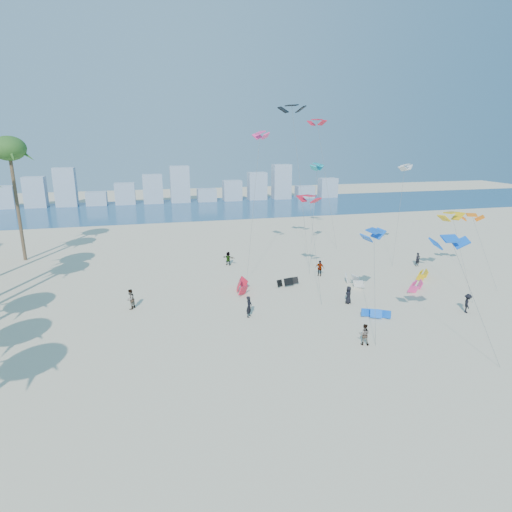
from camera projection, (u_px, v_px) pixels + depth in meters
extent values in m
plane|color=beige|center=(275.00, 414.00, 23.32)|extent=(220.00, 220.00, 0.00)
plane|color=navy|center=(178.00, 209.00, 90.57)|extent=(220.00, 220.00, 0.00)
imported|color=black|center=(249.00, 307.00, 35.81)|extent=(0.74, 0.80, 1.84)
imported|color=gray|center=(364.00, 334.00, 31.00)|extent=(0.97, 0.89, 1.61)
imported|color=black|center=(349.00, 295.00, 38.77)|extent=(0.93, 0.92, 1.63)
imported|color=gray|center=(320.00, 268.00, 46.55)|extent=(1.07, 0.95, 1.74)
imported|color=black|center=(468.00, 303.00, 36.67)|extent=(1.14, 1.26, 1.70)
imported|color=gray|center=(228.00, 258.00, 50.52)|extent=(1.51, 1.26, 1.63)
imported|color=black|center=(418.00, 259.00, 50.07)|extent=(0.63, 0.44, 1.63)
imported|color=gray|center=(130.00, 299.00, 37.48)|extent=(1.03, 1.10, 1.81)
cylinder|color=#595959|center=(375.00, 285.00, 33.11)|extent=(2.54, 5.81, 7.23)
cylinder|color=#595959|center=(315.00, 248.00, 40.07)|extent=(0.63, 5.62, 9.19)
cylinder|color=#595959|center=(462.00, 256.00, 40.71)|extent=(0.84, 5.29, 7.47)
cylinder|color=#595959|center=(254.00, 206.00, 45.60)|extent=(2.79, 5.06, 15.19)
cylinder|color=#595959|center=(314.00, 215.00, 50.52)|extent=(2.20, 4.09, 11.59)
cylinder|color=#595959|center=(484.00, 251.00, 43.97)|extent=(0.81, 5.71, 6.64)
cylinder|color=#595959|center=(301.00, 191.00, 46.51)|extent=(1.27, 3.88, 18.01)
cylinder|color=#595959|center=(399.00, 216.00, 50.29)|extent=(2.33, 2.79, 11.54)
cylinder|color=#595959|center=(475.00, 303.00, 28.27)|extent=(2.40, 3.34, 8.13)
cylinder|color=#595959|center=(327.00, 185.00, 57.03)|extent=(2.25, 3.38, 16.95)
cylinder|color=brown|center=(17.00, 206.00, 51.05)|extent=(0.40, 0.40, 13.45)
ellipsoid|color=#305E21|center=(9.00, 148.00, 49.25)|extent=(3.80, 3.80, 2.85)
cube|color=#9EADBF|center=(4.00, 197.00, 90.80)|extent=(4.40, 3.00, 4.80)
cube|color=#9EADBF|center=(35.00, 192.00, 92.02)|extent=(4.40, 3.00, 6.60)
cube|color=#9EADBF|center=(66.00, 187.00, 93.25)|extent=(4.40, 3.00, 8.40)
cube|color=#9EADBF|center=(97.00, 199.00, 95.44)|extent=(4.40, 3.00, 3.00)
cube|color=#9EADBF|center=(125.00, 194.00, 96.67)|extent=(4.40, 3.00, 4.80)
cube|color=#9EADBF|center=(153.00, 189.00, 97.89)|extent=(4.40, 3.00, 6.60)
cube|color=#9EADBF|center=(180.00, 184.00, 99.12)|extent=(4.40, 3.00, 8.40)
cube|color=#9EADBF|center=(207.00, 195.00, 101.31)|extent=(4.40, 3.00, 3.00)
cube|color=#9EADBF|center=(232.00, 190.00, 102.53)|extent=(4.40, 3.00, 4.80)
cube|color=#9EADBF|center=(257.00, 186.00, 103.76)|extent=(4.40, 3.00, 6.60)
cube|color=#9EADBF|center=(281.00, 182.00, 104.98)|extent=(4.40, 3.00, 8.40)
cube|color=#9EADBF|center=(305.00, 192.00, 107.17)|extent=(4.40, 3.00, 3.00)
cube|color=#9EADBF|center=(328.00, 188.00, 108.40)|extent=(4.40, 3.00, 4.80)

